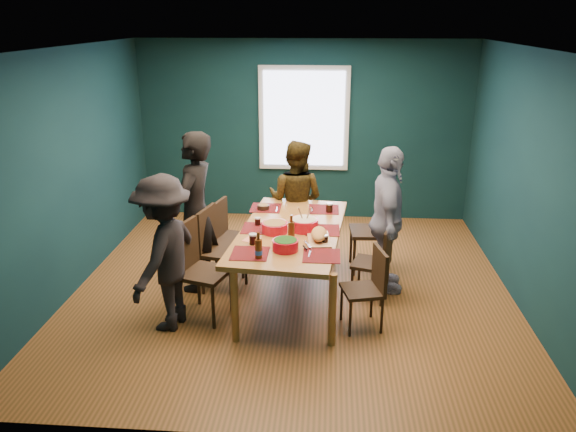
# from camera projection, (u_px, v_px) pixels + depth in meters

# --- Properties ---
(room) EXTENTS (5.01, 5.01, 2.71)m
(room) POSITION_uv_depth(u_px,v_px,m) (294.00, 168.00, 6.39)
(room) COLOR #9A5A2D
(room) RESTS_ON ground
(dining_table) EXTENTS (1.27, 2.22, 0.81)m
(dining_table) POSITION_uv_depth(u_px,v_px,m) (291.00, 236.00, 6.15)
(dining_table) COLOR #A57731
(dining_table) RESTS_ON floor
(chair_left_far) EXTENTS (0.49, 0.49, 0.90)m
(chair_left_far) POSITION_uv_depth(u_px,v_px,m) (228.00, 231.00, 6.87)
(chair_left_far) COLOR black
(chair_left_far) RESTS_ON floor
(chair_left_mid) EXTENTS (0.53, 0.53, 0.97)m
(chair_left_mid) POSITION_uv_depth(u_px,v_px,m) (216.00, 243.00, 6.38)
(chair_left_mid) COLOR black
(chair_left_mid) RESTS_ON floor
(chair_left_near) EXTENTS (0.58, 0.58, 1.03)m
(chair_left_near) POSITION_uv_depth(u_px,v_px,m) (196.00, 263.00, 5.80)
(chair_left_near) COLOR black
(chair_left_near) RESTS_ON floor
(chair_right_far) EXTENTS (0.50, 0.50, 1.03)m
(chair_right_far) POSITION_uv_depth(u_px,v_px,m) (378.00, 224.00, 6.86)
(chair_right_far) COLOR black
(chair_right_far) RESTS_ON floor
(chair_right_mid) EXTENTS (0.48, 0.48, 0.86)m
(chair_right_mid) POSITION_uv_depth(u_px,v_px,m) (379.00, 258.00, 6.17)
(chair_right_mid) COLOR black
(chair_right_mid) RESTS_ON floor
(chair_right_near) EXTENTS (0.46, 0.46, 0.84)m
(chair_right_near) POSITION_uv_depth(u_px,v_px,m) (370.00, 283.00, 5.61)
(chair_right_near) COLOR black
(chair_right_near) RESTS_ON floor
(person_far_left) EXTENTS (0.56, 0.74, 1.84)m
(person_far_left) POSITION_uv_depth(u_px,v_px,m) (195.00, 212.00, 6.32)
(person_far_left) COLOR black
(person_far_left) RESTS_ON floor
(person_back) EXTENTS (0.89, 0.78, 1.55)m
(person_back) POSITION_uv_depth(u_px,v_px,m) (296.00, 200.00, 7.22)
(person_back) COLOR black
(person_back) RESTS_ON floor
(person_right) EXTENTS (0.41, 0.99, 1.69)m
(person_right) POSITION_uv_depth(u_px,v_px,m) (387.00, 220.00, 6.28)
(person_right) COLOR white
(person_right) RESTS_ON floor
(person_near_left) EXTENTS (0.81, 1.14, 1.60)m
(person_near_left) POSITION_uv_depth(u_px,v_px,m) (164.00, 253.00, 5.52)
(person_near_left) COLOR black
(person_near_left) RESTS_ON floor
(bowl_salad) EXTENTS (0.28, 0.28, 0.12)m
(bowl_salad) POSITION_uv_depth(u_px,v_px,m) (275.00, 227.00, 6.02)
(bowl_salad) COLOR red
(bowl_salad) RESTS_ON dining_table
(bowl_dumpling) EXTENTS (0.31, 0.31, 0.29)m
(bowl_dumpling) POSITION_uv_depth(u_px,v_px,m) (304.00, 224.00, 6.08)
(bowl_dumpling) COLOR red
(bowl_dumpling) RESTS_ON dining_table
(bowl_herbs) EXTENTS (0.26, 0.26, 0.11)m
(bowl_herbs) POSITION_uv_depth(u_px,v_px,m) (285.00, 245.00, 5.56)
(bowl_herbs) COLOR red
(bowl_herbs) RESTS_ON dining_table
(cutting_board) EXTENTS (0.30, 0.57, 0.12)m
(cutting_board) POSITION_uv_depth(u_px,v_px,m) (319.00, 235.00, 5.81)
(cutting_board) COLOR tan
(cutting_board) RESTS_ON dining_table
(small_bowl) EXTENTS (0.15, 0.15, 0.06)m
(small_bowl) POSITION_uv_depth(u_px,v_px,m) (263.00, 207.00, 6.74)
(small_bowl) COLOR black
(small_bowl) RESTS_ON dining_table
(beer_bottle_a) EXTENTS (0.07, 0.07, 0.27)m
(beer_bottle_a) POSITION_uv_depth(u_px,v_px,m) (259.00, 249.00, 5.36)
(beer_bottle_a) COLOR #44210C
(beer_bottle_a) RESTS_ON dining_table
(beer_bottle_b) EXTENTS (0.07, 0.07, 0.27)m
(beer_bottle_b) POSITION_uv_depth(u_px,v_px,m) (291.00, 230.00, 5.81)
(beer_bottle_b) COLOR #44210C
(beer_bottle_b) RESTS_ON dining_table
(cola_glass_a) EXTENTS (0.08, 0.08, 0.11)m
(cola_glass_a) POSITION_uv_depth(u_px,v_px,m) (253.00, 239.00, 5.70)
(cola_glass_a) COLOR black
(cola_glass_a) RESTS_ON dining_table
(cola_glass_b) EXTENTS (0.07, 0.07, 0.09)m
(cola_glass_b) POSITION_uv_depth(u_px,v_px,m) (325.00, 239.00, 5.73)
(cola_glass_b) COLOR black
(cola_glass_b) RESTS_ON dining_table
(cola_glass_c) EXTENTS (0.08, 0.08, 0.12)m
(cola_glass_c) POSITION_uv_depth(u_px,v_px,m) (329.00, 207.00, 6.63)
(cola_glass_c) COLOR black
(cola_glass_c) RESTS_ON dining_table
(cola_glass_d) EXTENTS (0.07, 0.07, 0.09)m
(cola_glass_d) POSITION_uv_depth(u_px,v_px,m) (258.00, 221.00, 6.22)
(cola_glass_d) COLOR black
(cola_glass_d) RESTS_ON dining_table
(napkin_a) EXTENTS (0.15, 0.15, 0.00)m
(napkin_a) POSITION_uv_depth(u_px,v_px,m) (319.00, 229.00, 6.13)
(napkin_a) COLOR #E47960
(napkin_a) RESTS_ON dining_table
(napkin_b) EXTENTS (0.19, 0.19, 0.00)m
(napkin_b) POSITION_uv_depth(u_px,v_px,m) (251.00, 240.00, 5.83)
(napkin_b) COLOR #E47960
(napkin_b) RESTS_ON dining_table
(napkin_c) EXTENTS (0.18, 0.18, 0.00)m
(napkin_c) POSITION_uv_depth(u_px,v_px,m) (319.00, 257.00, 5.42)
(napkin_c) COLOR #E47960
(napkin_c) RESTS_ON dining_table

